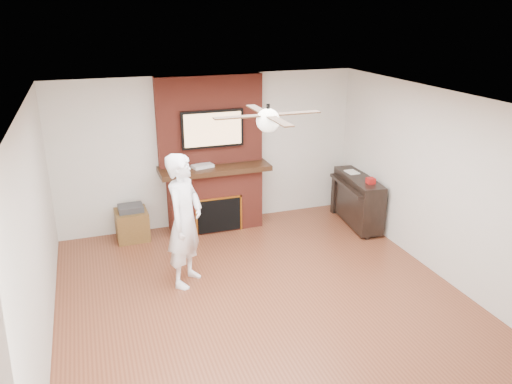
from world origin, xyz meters
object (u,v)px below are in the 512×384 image
object	(u,v)px
fireplace	(213,170)
piano	(357,199)
person	(185,221)
side_table	(132,223)

from	to	relation	value
fireplace	piano	bearing A→B (deg)	-17.57
fireplace	person	xyz separation A→B (m)	(-0.81, -1.68, -0.10)
fireplace	person	world-z (taller)	fireplace
side_table	person	bearing A→B (deg)	-72.73
fireplace	piano	world-z (taller)	fireplace
piano	fireplace	bearing A→B (deg)	168.57
person	piano	bearing A→B (deg)	-35.65
fireplace	side_table	world-z (taller)	fireplace
side_table	fireplace	bearing A→B (deg)	1.23
fireplace	person	distance (m)	1.87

